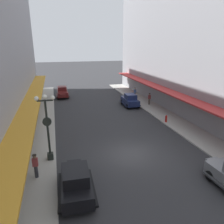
{
  "coord_description": "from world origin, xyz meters",
  "views": [
    {
      "loc": [
        -5.61,
        -14.4,
        8.65
      ],
      "look_at": [
        0.0,
        6.0,
        1.8
      ],
      "focal_mm": 33.57,
      "sensor_mm": 36.0,
      "label": 1
    }
  ],
  "objects_px": {
    "pedestrian_1": "(149,99)",
    "lamp_post_with_clock": "(47,125)",
    "parked_car_3": "(62,92)",
    "pedestrian_0": "(36,166)",
    "pedestrian_2": "(135,93)",
    "pedestrian_4": "(36,98)",
    "pedestrian_3": "(35,105)",
    "parked_car_0": "(76,181)",
    "parked_car_2": "(130,100)",
    "fire_hydrant": "(166,119)"
  },
  "relations": [
    {
      "from": "pedestrian_1",
      "to": "lamp_post_with_clock",
      "type": "bearing_deg",
      "value": -138.84
    },
    {
      "from": "parked_car_3",
      "to": "pedestrian_0",
      "type": "bearing_deg",
      "value": -96.88
    },
    {
      "from": "pedestrian_2",
      "to": "pedestrian_4",
      "type": "height_order",
      "value": "same"
    },
    {
      "from": "parked_car_3",
      "to": "pedestrian_3",
      "type": "xyz_separation_m",
      "value": [
        -3.84,
        -7.77,
        0.07
      ]
    },
    {
      "from": "pedestrian_0",
      "to": "pedestrian_3",
      "type": "relative_size",
      "value": 1.0
    },
    {
      "from": "parked_car_0",
      "to": "parked_car_2",
      "type": "height_order",
      "value": "same"
    },
    {
      "from": "parked_car_3",
      "to": "pedestrian_1",
      "type": "relative_size",
      "value": 2.55
    },
    {
      "from": "pedestrian_1",
      "to": "fire_hydrant",
      "type": "bearing_deg",
      "value": -99.96
    },
    {
      "from": "parked_car_2",
      "to": "fire_hydrant",
      "type": "bearing_deg",
      "value": -78.41
    },
    {
      "from": "pedestrian_4",
      "to": "pedestrian_3",
      "type": "bearing_deg",
      "value": -88.47
    },
    {
      "from": "lamp_post_with_clock",
      "to": "fire_hydrant",
      "type": "relative_size",
      "value": 6.29
    },
    {
      "from": "parked_car_2",
      "to": "pedestrian_0",
      "type": "distance_m",
      "value": 19.15
    },
    {
      "from": "lamp_post_with_clock",
      "to": "pedestrian_3",
      "type": "relative_size",
      "value": 3.09
    },
    {
      "from": "parked_car_2",
      "to": "parked_car_3",
      "type": "relative_size",
      "value": 1.01
    },
    {
      "from": "pedestrian_2",
      "to": "pedestrian_4",
      "type": "bearing_deg",
      "value": 178.76
    },
    {
      "from": "parked_car_0",
      "to": "pedestrian_1",
      "type": "relative_size",
      "value": 2.58
    },
    {
      "from": "parked_car_3",
      "to": "fire_hydrant",
      "type": "bearing_deg",
      "value": -55.58
    },
    {
      "from": "parked_car_2",
      "to": "pedestrian_0",
      "type": "xyz_separation_m",
      "value": [
        -12.05,
        -14.88,
        0.07
      ]
    },
    {
      "from": "lamp_post_with_clock",
      "to": "pedestrian_1",
      "type": "bearing_deg",
      "value": 41.16
    },
    {
      "from": "parked_car_0",
      "to": "pedestrian_1",
      "type": "height_order",
      "value": "parked_car_0"
    },
    {
      "from": "parked_car_3",
      "to": "pedestrian_3",
      "type": "distance_m",
      "value": 8.66
    },
    {
      "from": "parked_car_3",
      "to": "pedestrian_4",
      "type": "bearing_deg",
      "value": -135.83
    },
    {
      "from": "lamp_post_with_clock",
      "to": "pedestrian_1",
      "type": "distance_m",
      "value": 18.74
    },
    {
      "from": "fire_hydrant",
      "to": "pedestrian_2",
      "type": "distance_m",
      "value": 11.72
    },
    {
      "from": "pedestrian_0",
      "to": "pedestrian_3",
      "type": "bearing_deg",
      "value": 93.99
    },
    {
      "from": "parked_car_0",
      "to": "parked_car_3",
      "type": "xyz_separation_m",
      "value": [
        0.36,
        25.28,
        0.0
      ]
    },
    {
      "from": "pedestrian_1",
      "to": "pedestrian_2",
      "type": "relative_size",
      "value": 1.0
    },
    {
      "from": "pedestrian_0",
      "to": "pedestrian_2",
      "type": "height_order",
      "value": "same"
    },
    {
      "from": "parked_car_3",
      "to": "pedestrian_3",
      "type": "relative_size",
      "value": 2.55
    },
    {
      "from": "parked_car_0",
      "to": "pedestrian_2",
      "type": "height_order",
      "value": "parked_car_0"
    },
    {
      "from": "pedestrian_1",
      "to": "pedestrian_4",
      "type": "xyz_separation_m",
      "value": [
        -16.09,
        4.72,
        0.0
      ]
    },
    {
      "from": "pedestrian_4",
      "to": "lamp_post_with_clock",
      "type": "bearing_deg",
      "value": -83.09
    },
    {
      "from": "pedestrian_1",
      "to": "pedestrian_2",
      "type": "bearing_deg",
      "value": 97.04
    },
    {
      "from": "parked_car_2",
      "to": "parked_car_3",
      "type": "distance_m",
      "value": 12.32
    },
    {
      "from": "pedestrian_0",
      "to": "pedestrian_4",
      "type": "relative_size",
      "value": 1.0
    },
    {
      "from": "fire_hydrant",
      "to": "parked_car_2",
      "type": "bearing_deg",
      "value": 101.59
    },
    {
      "from": "parked_car_2",
      "to": "pedestrian_0",
      "type": "relative_size",
      "value": 2.57
    },
    {
      "from": "parked_car_2",
      "to": "pedestrian_3",
      "type": "xyz_separation_m",
      "value": [
        -13.12,
        0.35,
        0.07
      ]
    },
    {
      "from": "parked_car_0",
      "to": "fire_hydrant",
      "type": "xyz_separation_m",
      "value": [
        11.23,
        9.43,
        -0.38
      ]
    },
    {
      "from": "fire_hydrant",
      "to": "pedestrian_0",
      "type": "height_order",
      "value": "pedestrian_0"
    },
    {
      "from": "parked_car_2",
      "to": "pedestrian_3",
      "type": "height_order",
      "value": "parked_car_2"
    },
    {
      "from": "pedestrian_0",
      "to": "pedestrian_4",
      "type": "bearing_deg",
      "value": 93.49
    },
    {
      "from": "pedestrian_1",
      "to": "pedestrian_3",
      "type": "height_order",
      "value": "same"
    },
    {
      "from": "pedestrian_0",
      "to": "pedestrian_4",
      "type": "xyz_separation_m",
      "value": [
        -1.17,
        19.16,
        0.0
      ]
    },
    {
      "from": "pedestrian_3",
      "to": "fire_hydrant",
      "type": "bearing_deg",
      "value": -28.82
    },
    {
      "from": "pedestrian_0",
      "to": "pedestrian_1",
      "type": "relative_size",
      "value": 1.0
    },
    {
      "from": "pedestrian_2",
      "to": "pedestrian_0",
      "type": "bearing_deg",
      "value": -127.38
    },
    {
      "from": "parked_car_2",
      "to": "lamp_post_with_clock",
      "type": "distance_m",
      "value": 17.03
    },
    {
      "from": "pedestrian_3",
      "to": "pedestrian_2",
      "type": "bearing_deg",
      "value": 13.11
    },
    {
      "from": "pedestrian_1",
      "to": "pedestrian_3",
      "type": "bearing_deg",
      "value": 177.19
    }
  ]
}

